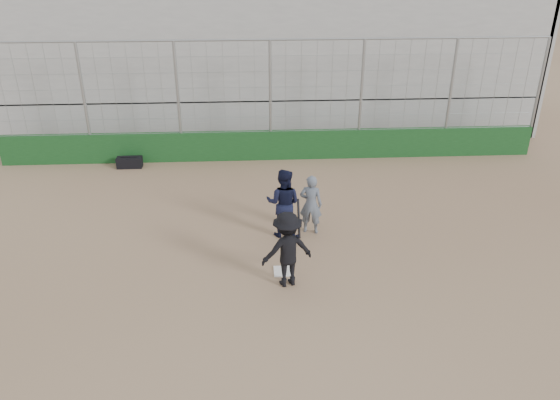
{
  "coord_description": "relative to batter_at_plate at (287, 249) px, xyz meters",
  "views": [
    {
      "loc": [
        -0.67,
        -10.49,
        6.98
      ],
      "look_at": [
        0.0,
        1.4,
        1.15
      ],
      "focal_mm": 35.0,
      "sensor_mm": 36.0,
      "label": 1
    }
  ],
  "objects": [
    {
      "name": "batter_at_plate",
      "position": [
        0.0,
        0.0,
        0.0
      ],
      "size": [
        1.26,
        0.92,
        1.9
      ],
      "color": "black",
      "rests_on": "ground"
    },
    {
      "name": "home_plate",
      "position": [
        -0.05,
        0.46,
        -0.86
      ],
      "size": [
        0.44,
        0.44,
        0.02
      ],
      "primitive_type": "cube",
      "color": "white",
      "rests_on": "ground"
    },
    {
      "name": "catcher_crouched",
      "position": [
        0.04,
        2.11,
        -0.26
      ],
      "size": [
        1.07,
        0.94,
        1.24
      ],
      "color": "black",
      "rests_on": "ground"
    },
    {
      "name": "ground",
      "position": [
        -0.05,
        0.46,
        -0.87
      ],
      "size": [
        90.0,
        90.0,
        0.0
      ],
      "primitive_type": "plane",
      "color": "brown",
      "rests_on": "ground"
    },
    {
      "name": "bleachers",
      "position": [
        -0.05,
        12.41,
        2.05
      ],
      "size": [
        20.25,
        6.7,
        6.98
      ],
      "color": "gray",
      "rests_on": "ground"
    },
    {
      "name": "backstop",
      "position": [
        -0.05,
        7.46,
        0.08
      ],
      "size": [
        18.1,
        0.25,
        4.04
      ],
      "color": "#123A17",
      "rests_on": "ground"
    },
    {
      "name": "equipment_bag",
      "position": [
        -4.76,
        6.96,
        -0.7
      ],
      "size": [
        0.82,
        0.36,
        0.39
      ],
      "color": "black",
      "rests_on": "ground"
    },
    {
      "name": "umpire",
      "position": [
        0.76,
        2.29,
        -0.16
      ],
      "size": [
        0.66,
        0.52,
        1.43
      ],
      "primitive_type": "imported",
      "rotation": [
        0.0,
        0.0,
        2.88
      ],
      "color": "slate",
      "rests_on": "ground"
    }
  ]
}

